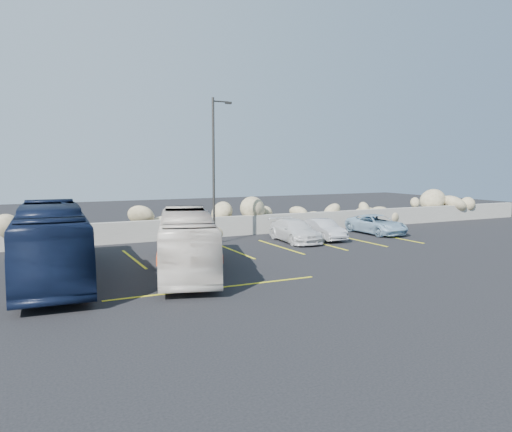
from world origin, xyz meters
name	(u,v)px	position (x,y,z in m)	size (l,w,h in m)	color
ground	(245,286)	(0.00, 0.00, 0.00)	(90.00, 90.00, 0.00)	black
seawall	(158,230)	(0.00, 12.00, 0.60)	(60.00, 0.40, 1.20)	gray
riprap_pile	(152,216)	(0.00, 13.20, 1.30)	(54.00, 2.80, 2.60)	#9D8D66
parking_lines	(282,252)	(4.64, 5.57, 0.01)	(18.16, 9.36, 0.01)	yellow
lamppost	(214,166)	(2.56, 9.50, 4.30)	(1.14, 0.18, 8.00)	#32302C
vintage_bus	(187,242)	(-1.10, 3.30, 1.25)	(2.10, 8.97, 2.50)	silver
tour_coach	(51,242)	(-6.21, 4.31, 1.45)	(2.43, 10.39, 2.89)	black
car_b	(323,229)	(8.84, 8.23, 0.59)	(1.26, 3.61, 1.19)	#B5B6BB
car_c	(295,231)	(6.93, 8.23, 0.63)	(1.77, 4.36, 1.27)	silver
car_d	(377,224)	(13.23, 8.73, 0.61)	(2.01, 4.36, 1.21)	#8EB1C9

